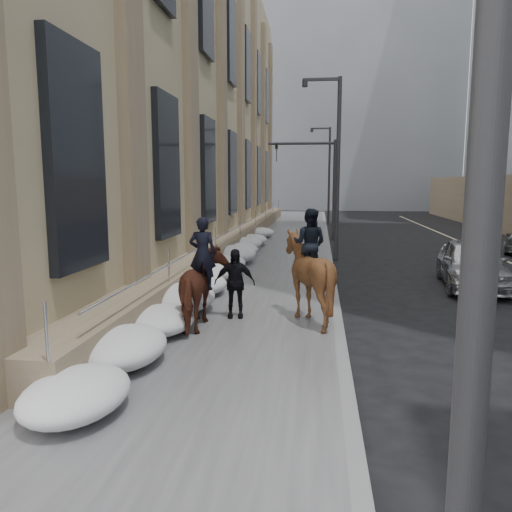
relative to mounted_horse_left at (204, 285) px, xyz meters
The scene contains 14 objects.
ground 2.89m from the mounted_horse_left, 78.23° to the right, with size 140.00×140.00×0.00m, color black.
sidewalk 7.48m from the mounted_horse_left, 85.79° to the left, with size 5.00×80.00×0.12m, color #4A4A4C.
curb 8.11m from the mounted_horse_left, 66.81° to the left, with size 0.24×80.00×0.12m, color slate.
limestone_building 19.59m from the mounted_horse_left, 105.20° to the left, with size 6.10×44.00×18.00m.
bg_building_mid 58.99m from the mounted_horse_left, 85.47° to the left, with size 30.00×12.00×28.00m, color slate.
bg_building_far 70.17m from the mounted_horse_left, 94.50° to the left, with size 24.00×12.00×20.00m, color gray.
streetlight_mid 12.35m from the mounted_horse_left, 73.91° to the left, with size 1.71×0.24×8.00m.
streetlight_far 31.75m from the mounted_horse_left, 84.03° to the left, with size 1.71×0.24×8.00m.
traffic_signal 19.77m from the mounted_horse_left, 82.31° to the left, with size 4.10×0.22×6.00m.
snow_bank 5.60m from the mounted_horse_left, 99.06° to the left, with size 1.70×18.10×0.76m.
mounted_horse_left is the anchor object (origin of this frame).
mounted_horse_right 2.57m from the mounted_horse_left, 20.28° to the left, with size 2.23×2.39×2.75m.
pedestrian 1.11m from the mounted_horse_left, 58.39° to the left, with size 1.02×0.43×1.75m, color black.
car_silver 9.84m from the mounted_horse_left, 37.90° to the left, with size 1.94×4.83×1.64m, color #AEB1B6.
Camera 1 is at (2.10, -8.57, 3.50)m, focal length 35.00 mm.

